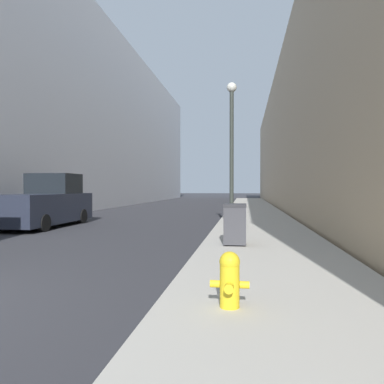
% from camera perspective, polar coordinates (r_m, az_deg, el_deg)
% --- Properties ---
extents(sidewalk_right, '(3.40, 60.00, 0.15)m').
position_cam_1_polar(sidewalk_right, '(21.91, 9.56, -3.35)').
color(sidewalk_right, '#B7B2A8').
rests_on(sidewalk_right, ground).
extents(building_left_glass, '(12.00, 60.00, 14.69)m').
position_cam_1_polar(building_left_glass, '(34.53, -20.75, 10.20)').
color(building_left_glass, '#BCBCC1').
rests_on(building_left_glass, ground).
extents(building_right_stone, '(12.00, 60.00, 10.80)m').
position_cam_1_polar(building_right_stone, '(31.22, 23.78, 7.60)').
color(building_right_stone, tan).
rests_on(building_right_stone, ground).
extents(fire_hydrant, '(0.48, 0.37, 0.69)m').
position_cam_1_polar(fire_hydrant, '(4.72, 5.76, -12.94)').
color(fire_hydrant, yellow).
rests_on(fire_hydrant, sidewalk_right).
extents(trash_bin, '(0.58, 0.69, 1.05)m').
position_cam_1_polar(trash_bin, '(9.69, 6.58, -4.82)').
color(trash_bin, '#3D3D42').
rests_on(trash_bin, sidewalk_right).
extents(lamppost, '(0.38, 0.38, 5.54)m').
position_cam_1_polar(lamppost, '(14.71, 6.06, 6.96)').
color(lamppost, '#2D332D').
rests_on(lamppost, sidewalk_right).
extents(pickup_truck, '(2.12, 5.22, 2.22)m').
position_cam_1_polar(pickup_truck, '(16.69, -21.46, -1.71)').
color(pickup_truck, '#232838').
rests_on(pickup_truck, ground).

